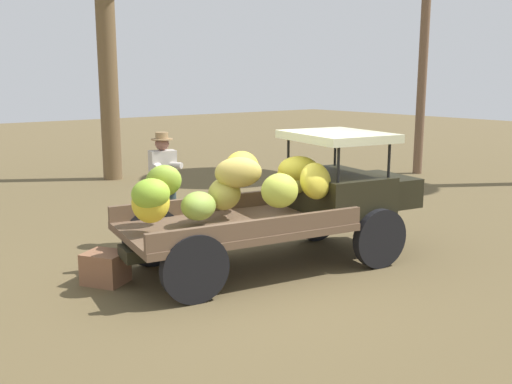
% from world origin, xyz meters
% --- Properties ---
extents(ground_plane, '(60.00, 60.00, 0.00)m').
position_xyz_m(ground_plane, '(0.00, 0.00, 0.00)').
color(ground_plane, brown).
extents(truck, '(4.63, 2.38, 1.86)m').
position_xyz_m(truck, '(0.57, 0.07, 0.95)').
color(truck, black).
rests_on(truck, ground).
extents(farmer, '(0.53, 0.49, 1.81)m').
position_xyz_m(farmer, '(-0.34, 1.99, 1.03)').
color(farmer, '#334548').
rests_on(farmer, ground).
extents(wooden_crate, '(0.64, 0.67, 0.42)m').
position_xyz_m(wooden_crate, '(-1.85, 0.89, 0.21)').
color(wooden_crate, '#8C5C3F').
rests_on(wooden_crate, ground).
extents(loose_banana_bunch, '(0.64, 0.66, 0.30)m').
position_xyz_m(loose_banana_bunch, '(0.14, 2.47, 0.14)').
color(loose_banana_bunch, '#89AE37').
rests_on(loose_banana_bunch, ground).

